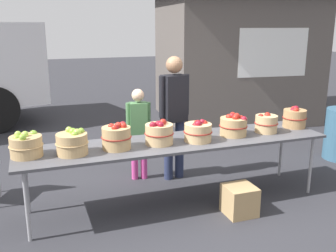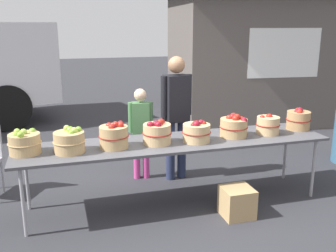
{
  "view_description": "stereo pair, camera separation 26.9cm",
  "coord_description": "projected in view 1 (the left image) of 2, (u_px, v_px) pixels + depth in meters",
  "views": [
    {
      "loc": [
        -1.5,
        -3.88,
        2.03
      ],
      "look_at": [
        0.0,
        0.3,
        0.85
      ],
      "focal_mm": 41.4,
      "sensor_mm": 36.0,
      "label": 1
    },
    {
      "loc": [
        -1.24,
        -3.96,
        2.03
      ],
      "look_at": [
        0.0,
        0.3,
        0.85
      ],
      "focal_mm": 41.4,
      "sensor_mm": 36.0,
      "label": 2
    }
  ],
  "objects": [
    {
      "name": "ground_plane",
      "position": [
        177.0,
        202.0,
        4.54
      ],
      "size": [
        40.0,
        40.0,
        0.0
      ],
      "primitive_type": "plane",
      "color": "#2D2D33"
    },
    {
      "name": "market_table",
      "position": [
        177.0,
        144.0,
        4.36
      ],
      "size": [
        3.5,
        0.76,
        0.75
      ],
      "color": "#4C4C51",
      "rests_on": "ground"
    },
    {
      "name": "apple_basket_green_0",
      "position": [
        26.0,
        146.0,
        3.82
      ],
      "size": [
        0.33,
        0.33,
        0.26
      ],
      "color": "tan",
      "rests_on": "market_table"
    },
    {
      "name": "apple_basket_green_1",
      "position": [
        72.0,
        143.0,
        3.88
      ],
      "size": [
        0.33,
        0.33,
        0.27
      ],
      "color": "tan",
      "rests_on": "market_table"
    },
    {
      "name": "apple_basket_red_0",
      "position": [
        116.0,
        137.0,
        4.05
      ],
      "size": [
        0.32,
        0.32,
        0.29
      ],
      "color": "tan",
      "rests_on": "market_table"
    },
    {
      "name": "apple_basket_red_1",
      "position": [
        159.0,
        133.0,
        4.21
      ],
      "size": [
        0.32,
        0.32,
        0.28
      ],
      "color": "tan",
      "rests_on": "market_table"
    },
    {
      "name": "apple_basket_red_2",
      "position": [
        198.0,
        131.0,
        4.32
      ],
      "size": [
        0.32,
        0.32,
        0.25
      ],
      "color": "tan",
      "rests_on": "market_table"
    },
    {
      "name": "apple_basket_red_3",
      "position": [
        234.0,
        125.0,
        4.54
      ],
      "size": [
        0.33,
        0.33,
        0.27
      ],
      "color": "tan",
      "rests_on": "market_table"
    },
    {
      "name": "apple_basket_red_4",
      "position": [
        266.0,
        123.0,
        4.68
      ],
      "size": [
        0.29,
        0.29,
        0.24
      ],
      "color": "tan",
      "rests_on": "market_table"
    },
    {
      "name": "apple_basket_red_5",
      "position": [
        295.0,
        118.0,
        4.9
      ],
      "size": [
        0.3,
        0.3,
        0.27
      ],
      "color": "#A87F51",
      "rests_on": "market_table"
    },
    {
      "name": "vendor_adult",
      "position": [
        174.0,
        108.0,
        5.02
      ],
      "size": [
        0.43,
        0.26,
        1.63
      ],
      "rotation": [
        0.0,
        0.0,
        3.28
      ],
      "color": "#262D4C",
      "rests_on": "ground"
    },
    {
      "name": "child_customer",
      "position": [
        139.0,
        127.0,
        5.05
      ],
      "size": [
        0.32,
        0.19,
        1.22
      ],
      "rotation": [
        0.0,
        0.0,
        2.98
      ],
      "color": "#CC3F8C",
      "rests_on": "ground"
    },
    {
      "name": "food_kiosk",
      "position": [
        235.0,
        54.0,
        8.33
      ],
      "size": [
        3.77,
        3.24,
        2.74
      ],
      "rotation": [
        0.0,
        0.0,
        -0.1
      ],
      "color": "#59514C",
      "rests_on": "ground"
    },
    {
      "name": "produce_crate",
      "position": [
        240.0,
        200.0,
        4.22
      ],
      "size": [
        0.32,
        0.32,
        0.32
      ],
      "primitive_type": "cube",
      "color": "tan",
      "rests_on": "ground"
    }
  ]
}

